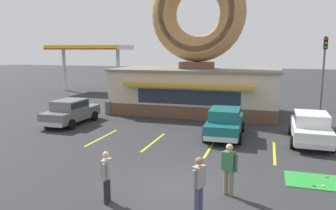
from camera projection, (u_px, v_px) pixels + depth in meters
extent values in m
plane|color=#2D2D30|center=(185.00, 187.00, 11.48)|extent=(160.00, 160.00, 0.00)
cube|color=brown|center=(196.00, 106.00, 25.36)|extent=(12.00, 6.00, 0.90)
cube|color=beige|center=(197.00, 86.00, 25.10)|extent=(12.00, 6.00, 2.30)
cube|color=slate|center=(197.00, 70.00, 24.90)|extent=(12.30, 6.30, 0.16)
cube|color=orange|center=(186.00, 86.00, 21.94)|extent=(9.00, 0.60, 0.20)
cube|color=#232D3D|center=(187.00, 97.00, 22.34)|extent=(7.20, 0.03, 1.00)
cube|color=brown|center=(197.00, 65.00, 24.84)|extent=(2.40, 1.80, 0.50)
torus|color=#B27F4C|center=(198.00, 14.00, 24.22)|extent=(7.10, 1.90, 7.10)
torus|color=tan|center=(196.00, 13.00, 23.81)|extent=(6.24, 1.05, 6.24)
cube|color=green|center=(334.00, 183.00, 11.73)|extent=(3.35, 1.56, 0.03)
torus|color=brown|center=(313.00, 186.00, 11.45)|extent=(0.13, 0.13, 0.04)
torus|color=#E5C666|center=(323.00, 186.00, 11.42)|extent=(0.13, 0.13, 0.04)
torus|color=#A5724C|center=(327.00, 177.00, 12.25)|extent=(0.13, 0.13, 0.04)
sphere|color=white|center=(315.00, 177.00, 12.23)|extent=(0.04, 0.04, 0.04)
cube|color=slate|center=(71.00, 114.00, 21.18)|extent=(1.77, 4.41, 0.68)
cube|color=slate|center=(70.00, 104.00, 20.94)|extent=(1.57, 2.10, 0.60)
cube|color=#232D3D|center=(70.00, 104.00, 20.93)|extent=(1.59, 2.02, 0.36)
cube|color=silver|center=(90.00, 111.00, 23.32)|extent=(1.67, 0.10, 0.24)
cube|color=silver|center=(50.00, 125.00, 19.12)|extent=(1.67, 0.10, 0.24)
cylinder|color=black|center=(72.00, 114.00, 22.78)|extent=(0.22, 0.64, 0.64)
cylinder|color=black|center=(94.00, 116.00, 22.27)|extent=(0.22, 0.64, 0.64)
cylinder|color=black|center=(47.00, 122.00, 20.21)|extent=(0.22, 0.64, 0.64)
cylinder|color=black|center=(71.00, 124.00, 19.70)|extent=(0.22, 0.64, 0.64)
cube|color=#196066|center=(225.00, 125.00, 18.03)|extent=(1.88, 4.45, 0.68)
cube|color=#196066|center=(225.00, 114.00, 17.78)|extent=(1.62, 2.14, 0.60)
cube|color=#232D3D|center=(225.00, 114.00, 17.78)|extent=(1.64, 2.06, 0.36)
cube|color=silver|center=(228.00, 121.00, 20.19)|extent=(1.67, 0.15, 0.24)
cube|color=silver|center=(220.00, 140.00, 15.95)|extent=(1.67, 0.15, 0.24)
cylinder|color=black|center=(212.00, 125.00, 19.62)|extent=(0.24, 0.65, 0.64)
cylinder|color=black|center=(242.00, 126.00, 19.15)|extent=(0.24, 0.65, 0.64)
cylinder|color=black|center=(205.00, 136.00, 17.02)|extent=(0.24, 0.65, 0.64)
cylinder|color=black|center=(239.00, 138.00, 16.56)|extent=(0.24, 0.65, 0.64)
cube|color=silver|center=(310.00, 130.00, 16.81)|extent=(1.86, 4.44, 0.68)
cube|color=silver|center=(311.00, 119.00, 16.57)|extent=(1.61, 2.14, 0.60)
cube|color=#232D3D|center=(311.00, 118.00, 16.56)|extent=(1.63, 2.05, 0.36)
cube|color=silver|center=(306.00, 126.00, 18.94)|extent=(1.67, 0.14, 0.24)
cube|color=silver|center=(314.00, 147.00, 14.77)|extent=(1.67, 0.14, 0.24)
cylinder|color=black|center=(291.00, 129.00, 18.42)|extent=(0.23, 0.64, 0.64)
cylinder|color=black|center=(325.00, 132.00, 17.87)|extent=(0.23, 0.64, 0.64)
cylinder|color=black|center=(293.00, 142.00, 15.87)|extent=(0.23, 0.64, 0.64)
cylinder|color=black|center=(333.00, 146.00, 15.32)|extent=(0.23, 0.64, 0.64)
cylinder|color=#7F7056|center=(226.00, 182.00, 10.80)|extent=(0.15, 0.15, 0.86)
cylinder|color=#7F7056|center=(231.00, 183.00, 10.68)|extent=(0.15, 0.15, 0.86)
cube|color=#386B42|center=(229.00, 161.00, 10.62)|extent=(0.44, 0.35, 0.63)
cylinder|color=#386B42|center=(222.00, 160.00, 10.77)|extent=(0.10, 0.10, 0.58)
cylinder|color=#386B42|center=(236.00, 163.00, 10.48)|extent=(0.10, 0.10, 0.58)
sphere|color=tan|center=(230.00, 147.00, 10.54)|extent=(0.23, 0.23, 0.23)
cylinder|color=#232328|center=(108.00, 189.00, 10.32)|extent=(0.15, 0.15, 0.81)
cylinder|color=#232328|center=(106.00, 191.00, 10.13)|extent=(0.15, 0.15, 0.81)
cube|color=gray|center=(106.00, 169.00, 10.11)|extent=(0.30, 0.41, 0.60)
cylinder|color=gray|center=(109.00, 167.00, 10.36)|extent=(0.10, 0.10, 0.55)
cylinder|color=gray|center=(104.00, 172.00, 9.87)|extent=(0.10, 0.10, 0.55)
sphere|color=beige|center=(106.00, 155.00, 10.04)|extent=(0.22, 0.22, 0.22)
cylinder|color=#474C66|center=(200.00, 199.00, 9.55)|extent=(0.15, 0.15, 0.85)
cylinder|color=#474C66|center=(197.00, 202.00, 9.40)|extent=(0.15, 0.15, 0.85)
cube|color=gray|center=(199.00, 176.00, 9.36)|extent=(0.37, 0.44, 0.62)
cylinder|color=gray|center=(204.00, 175.00, 9.55)|extent=(0.10, 0.10, 0.57)
cylinder|color=gray|center=(194.00, 180.00, 9.17)|extent=(0.10, 0.10, 0.57)
sphere|color=#9E7051|center=(199.00, 161.00, 9.28)|extent=(0.23, 0.23, 0.23)
cylinder|color=#51565B|center=(109.00, 108.00, 24.38)|extent=(0.56, 0.56, 0.95)
torus|color=#303437|center=(108.00, 102.00, 24.31)|extent=(0.57, 0.57, 0.05)
cylinder|color=#595B60|center=(323.00, 74.00, 25.42)|extent=(0.16, 0.16, 5.80)
cube|color=black|center=(326.00, 43.00, 24.86)|extent=(0.28, 0.24, 0.90)
sphere|color=red|center=(326.00, 39.00, 24.70)|extent=(0.18, 0.18, 0.18)
sphere|color=orange|center=(326.00, 43.00, 24.75)|extent=(0.18, 0.18, 0.18)
sphere|color=green|center=(326.00, 47.00, 24.80)|extent=(0.18, 0.18, 0.18)
cylinder|color=silver|center=(64.00, 70.00, 38.64)|extent=(0.40, 0.40, 4.80)
cylinder|color=silver|center=(118.00, 71.00, 36.61)|extent=(0.40, 0.40, 4.80)
cube|color=silver|center=(90.00, 47.00, 37.19)|extent=(9.00, 4.40, 0.50)
cube|color=yellow|center=(79.00, 47.00, 35.10)|extent=(9.00, 0.04, 0.44)
cube|color=red|center=(79.00, 49.00, 35.10)|extent=(9.00, 0.04, 0.12)
cube|color=yellow|center=(102.00, 138.00, 17.92)|extent=(0.12, 3.60, 0.01)
cube|color=yellow|center=(154.00, 142.00, 17.05)|extent=(0.12, 3.60, 0.01)
cube|color=yellow|center=(211.00, 147.00, 16.18)|extent=(0.12, 3.60, 0.01)
cube|color=yellow|center=(274.00, 152.00, 15.31)|extent=(0.12, 3.60, 0.01)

